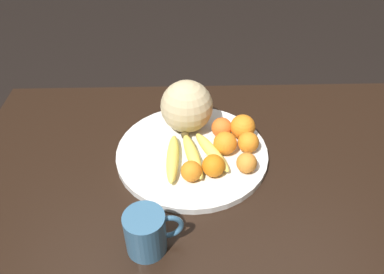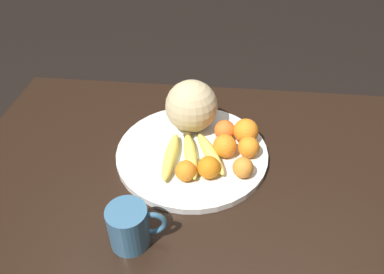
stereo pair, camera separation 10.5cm
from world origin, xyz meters
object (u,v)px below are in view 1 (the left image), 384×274
(kitchen_table, at_px, (216,192))
(ceramic_mug, at_px, (147,232))
(orange_front_left, at_px, (225,143))
(produce_tag, at_px, (207,149))
(orange_front_right, at_px, (248,142))
(orange_back_right, at_px, (222,128))
(orange_top_small, at_px, (213,166))
(orange_side_extra, at_px, (243,127))
(banana_bunch, at_px, (191,155))
(orange_mid_center, at_px, (247,163))
(melon, at_px, (187,106))
(fruit_bowl, at_px, (192,152))
(orange_back_left, at_px, (191,171))

(kitchen_table, xyz_separation_m, ceramic_mug, (-0.18, -0.25, 0.16))
(orange_front_left, bearing_deg, produce_tag, 165.45)
(orange_front_right, height_order, orange_back_right, orange_back_right)
(orange_back_right, bearing_deg, kitchen_table, -99.93)
(orange_front_left, xyz_separation_m, orange_top_small, (-0.04, -0.09, -0.00))
(orange_front_right, relative_size, orange_back_right, 0.98)
(kitchen_table, bearing_deg, produce_tag, 112.94)
(orange_top_small, relative_size, orange_side_extra, 0.83)
(banana_bunch, relative_size, ceramic_mug, 1.56)
(orange_front_left, relative_size, orange_top_small, 1.09)
(orange_mid_center, relative_size, ceramic_mug, 0.42)
(produce_tag, distance_m, ceramic_mug, 0.35)
(orange_front_left, bearing_deg, orange_back_right, 92.31)
(kitchen_table, height_order, banana_bunch, banana_bunch)
(kitchen_table, relative_size, orange_back_right, 23.21)
(kitchen_table, xyz_separation_m, orange_back_right, (0.02, 0.12, 0.15))
(kitchen_table, height_order, orange_side_extra, orange_side_extra)
(kitchen_table, xyz_separation_m, orange_front_left, (0.02, 0.05, 0.15))
(melon, distance_m, orange_front_left, 0.17)
(ceramic_mug, bearing_deg, orange_mid_center, 41.19)
(banana_bunch, xyz_separation_m, orange_back_right, (0.09, 0.10, 0.01))
(produce_tag, bearing_deg, orange_side_extra, -20.62)
(orange_side_extra, height_order, ceramic_mug, ceramic_mug)
(orange_side_extra, xyz_separation_m, ceramic_mug, (-0.26, -0.36, -0.00))
(orange_side_extra, distance_m, ceramic_mug, 0.45)
(fruit_bowl, relative_size, orange_back_left, 7.81)
(orange_back_right, xyz_separation_m, ceramic_mug, (-0.20, -0.37, 0.00))
(fruit_bowl, bearing_deg, orange_front_left, -5.93)
(orange_back_right, distance_m, orange_side_extra, 0.06)
(banana_bunch, height_order, produce_tag, banana_bunch)
(banana_bunch, height_order, orange_side_extra, orange_side_extra)
(fruit_bowl, relative_size, ceramic_mug, 3.30)
(orange_side_extra, xyz_separation_m, produce_tag, (-0.11, -0.06, -0.04))
(fruit_bowl, bearing_deg, orange_top_small, -60.78)
(orange_front_right, height_order, ceramic_mug, ceramic_mug)
(orange_back_left, distance_m, produce_tag, 0.13)
(orange_front_right, distance_m, orange_mid_center, 0.08)
(orange_top_small, height_order, ceramic_mug, ceramic_mug)
(orange_front_right, bearing_deg, orange_side_extra, 97.56)
(orange_mid_center, height_order, orange_back_left, same)
(orange_mid_center, height_order, produce_tag, orange_mid_center)
(kitchen_table, height_order, orange_top_small, orange_top_small)
(melon, height_order, orange_top_small, melon)
(banana_bunch, distance_m, orange_front_left, 0.10)
(orange_front_left, relative_size, orange_back_right, 1.08)
(orange_back_left, relative_size, ceramic_mug, 0.42)
(orange_front_left, relative_size, ceramic_mug, 0.50)
(fruit_bowl, xyz_separation_m, produce_tag, (0.04, 0.00, 0.01))
(orange_top_small, xyz_separation_m, orange_side_extra, (0.10, 0.16, 0.01))
(melon, relative_size, orange_front_left, 2.36)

